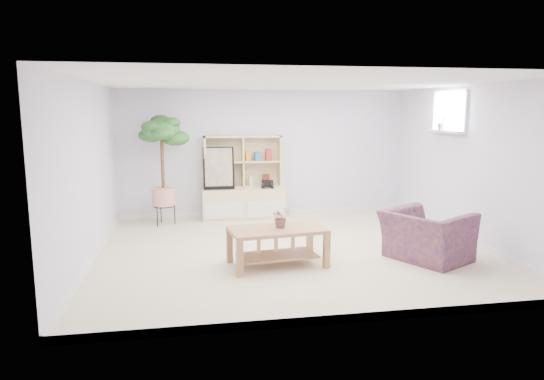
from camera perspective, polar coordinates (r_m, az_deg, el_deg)
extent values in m
cube|color=beige|center=(7.13, 2.27, -7.10)|extent=(5.50, 5.00, 0.01)
cube|color=white|center=(6.85, 2.41, 12.54)|extent=(5.50, 5.00, 0.01)
cube|color=#DDD1FE|center=(9.33, -0.91, 4.32)|extent=(5.50, 0.01, 2.40)
cube|color=#DDD1FE|center=(4.50, 9.07, -1.24)|extent=(5.50, 0.01, 2.40)
cube|color=#DDD1FE|center=(6.86, -20.75, 1.89)|extent=(0.01, 5.00, 2.40)
cube|color=#DDD1FE|center=(7.93, 22.17, 2.74)|extent=(0.01, 5.00, 2.40)
cube|color=white|center=(8.37, 19.73, 6.49)|extent=(0.14, 1.00, 0.04)
imported|color=#1A4B24|center=(6.34, 1.05, -3.21)|extent=(0.31, 0.30, 0.27)
imported|color=#161955|center=(6.92, 17.74, -4.76)|extent=(1.29, 1.35, 0.77)
imported|color=#124719|center=(8.49, 19.30, 7.52)|extent=(0.16, 0.15, 0.25)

